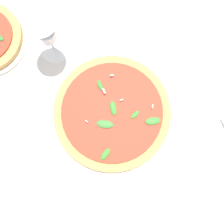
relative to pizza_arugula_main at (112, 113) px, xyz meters
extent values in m
plane|color=silver|center=(-0.02, 0.03, -0.02)|extent=(6.00, 6.00, 0.00)
cylinder|color=silver|center=(0.00, 0.00, -0.01)|extent=(0.32, 0.32, 0.01)
cylinder|color=tan|center=(0.00, 0.00, 0.00)|extent=(0.30, 0.30, 0.02)
cylinder|color=#B73823|center=(0.00, 0.00, 0.02)|extent=(0.26, 0.26, 0.01)
ellipsoid|color=#34812C|center=(-0.01, 0.00, 0.02)|extent=(0.04, 0.03, 0.01)
ellipsoid|color=#3B7D2E|center=(0.01, 0.10, 0.02)|extent=(0.03, 0.04, 0.01)
ellipsoid|color=#36752B|center=(-0.07, -0.04, 0.02)|extent=(0.03, 0.03, 0.01)
ellipsoid|color=#37812C|center=(0.00, 0.06, 0.02)|extent=(0.03, 0.03, 0.01)
ellipsoid|color=#377D2A|center=(0.11, -0.01, 0.02)|extent=(0.04, 0.03, 0.01)
ellipsoid|color=#3B7932|center=(0.03, -0.02, 0.02)|extent=(0.02, 0.04, 0.01)
cube|color=beige|center=(-0.05, -0.03, 0.03)|extent=(0.01, 0.01, 0.01)
cube|color=beige|center=(-0.02, 0.10, 0.03)|extent=(0.01, 0.00, 0.01)
cube|color=beige|center=(0.03, -0.06, 0.03)|extent=(0.01, 0.01, 0.00)
cube|color=beige|center=(-0.03, 0.02, 0.03)|extent=(0.01, 0.01, 0.00)
cube|color=beige|center=(-0.09, -0.01, 0.03)|extent=(0.01, 0.01, 0.01)
cylinder|color=white|center=(-0.17, -0.17, -0.01)|extent=(0.08, 0.08, 0.00)
cylinder|color=white|center=(-0.17, -0.17, 0.02)|extent=(0.01, 0.01, 0.07)
cone|color=white|center=(-0.17, -0.17, 0.10)|extent=(0.08, 0.08, 0.09)
cylinder|color=white|center=(-0.17, -0.17, 0.07)|extent=(0.05, 0.05, 0.03)
camera|label=1|loc=(0.10, 0.01, 0.68)|focal=42.00mm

